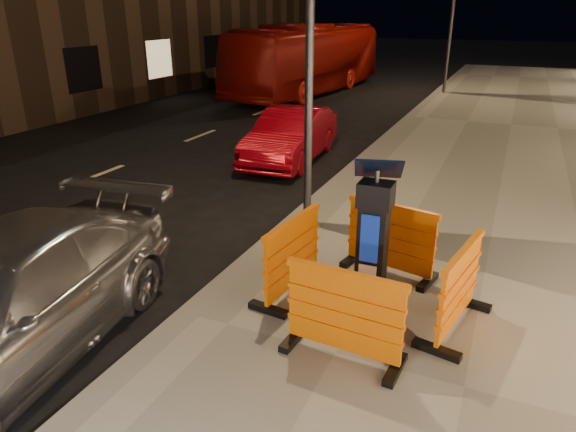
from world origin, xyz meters
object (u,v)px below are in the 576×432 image
at_px(barrier_kerbside, 292,256).
at_px(bus_doubledecker, 308,93).
at_px(barrier_bldgside, 459,289).
at_px(barrier_front, 344,315).
at_px(car_silver, 12,358).
at_px(barrier_back, 391,239).
at_px(parking_kiosk, 373,241).
at_px(car_red, 291,161).

height_order(barrier_kerbside, bus_doubledecker, bus_doubledecker).
bearing_deg(barrier_bldgside, barrier_front, 146.01).
xyz_separation_m(barrier_kerbside, car_silver, (-2.21, -2.18, -0.62)).
height_order(barrier_back, car_silver, barrier_back).
distance_m(parking_kiosk, car_silver, 3.96).
bearing_deg(barrier_bldgside, car_red, 48.57).
height_order(barrier_kerbside, barrier_bldgside, same).
xyz_separation_m(barrier_front, barrier_bldgside, (0.95, 0.95, 0.00)).
height_order(parking_kiosk, barrier_kerbside, parking_kiosk).
distance_m(barrier_bldgside, car_red, 7.28).
bearing_deg(car_silver, bus_doubledecker, 95.01).
distance_m(barrier_back, car_red, 5.96).
relative_size(parking_kiosk, barrier_back, 1.40).
height_order(car_red, bus_doubledecker, bus_doubledecker).
bearing_deg(barrier_back, barrier_kerbside, -122.99).
relative_size(barrier_front, car_silver, 0.27).
relative_size(parking_kiosk, car_silver, 0.38).
distance_m(barrier_kerbside, car_silver, 3.16).
height_order(barrier_front, barrier_bldgside, same).
relative_size(barrier_front, barrier_bldgside, 1.00).
bearing_deg(barrier_front, parking_kiosk, 94.01).
height_order(parking_kiosk, bus_doubledecker, parking_kiosk).
bearing_deg(bus_doubledecker, barrier_back, -59.60).
xyz_separation_m(barrier_front, barrier_back, (0.00, 1.90, 0.00)).
relative_size(parking_kiosk, barrier_front, 1.40).
relative_size(barrier_front, barrier_back, 1.00).
distance_m(car_silver, car_red, 7.93).
height_order(car_silver, bus_doubledecker, bus_doubledecker).
bearing_deg(barrier_kerbside, car_red, 30.69).
height_order(parking_kiosk, barrier_back, parking_kiosk).
bearing_deg(barrier_front, barrier_back, 94.01).
bearing_deg(bus_doubledecker, barrier_front, -62.20).
distance_m(barrier_back, bus_doubledecker, 16.23).
distance_m(barrier_back, barrier_kerbside, 1.34).
bearing_deg(barrier_bldgside, bus_doubledecker, 37.88).
relative_size(barrier_bldgside, car_silver, 0.27).
height_order(barrier_front, barrier_back, same).
bearing_deg(car_silver, parking_kiosk, 27.54).
height_order(barrier_bldgside, car_silver, barrier_bldgside).
height_order(parking_kiosk, barrier_front, parking_kiosk).
bearing_deg(parking_kiosk, bus_doubledecker, 123.04).
relative_size(barrier_front, barrier_kerbside, 1.00).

